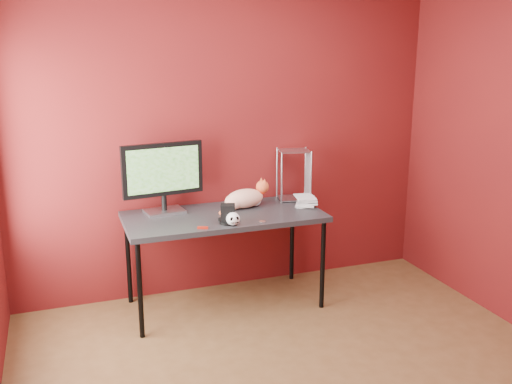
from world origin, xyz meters
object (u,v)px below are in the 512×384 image
object	(u,v)px
cat	(245,198)
book_stack	(298,156)
desk	(224,220)
monitor	(163,174)
speaker	(228,215)
skull_mug	(233,219)

from	to	relation	value
cat	book_stack	size ratio (longest dim) A/B	0.57
desk	monitor	world-z (taller)	monitor
speaker	skull_mug	bearing A→B (deg)	-52.25
skull_mug	speaker	bearing A→B (deg)	111.86
cat	skull_mug	distance (m)	0.47
monitor	cat	xyz separation A→B (m)	(0.63, -0.07, -0.22)
desk	cat	xyz separation A→B (m)	(0.21, 0.12, 0.13)
monitor	speaker	bearing A→B (deg)	-55.55
cat	speaker	size ratio (longest dim) A/B	3.22
cat	skull_mug	bearing A→B (deg)	-128.52
skull_mug	monitor	bearing A→B (deg)	133.14
monitor	book_stack	distance (m)	1.06
monitor	book_stack	bearing A→B (deg)	-14.98
cat	skull_mug	world-z (taller)	cat
desk	cat	bearing A→B (deg)	28.79
monitor	skull_mug	world-z (taller)	monitor
speaker	book_stack	world-z (taller)	book_stack
cat	book_stack	xyz separation A→B (m)	(0.42, -0.06, 0.33)
monitor	cat	distance (m)	0.67
skull_mug	speaker	size ratio (longest dim) A/B	0.70
desk	speaker	distance (m)	0.26
monitor	cat	bearing A→B (deg)	-14.38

